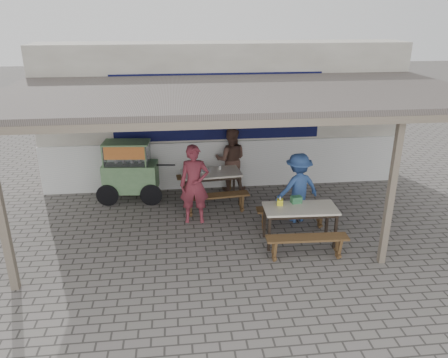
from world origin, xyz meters
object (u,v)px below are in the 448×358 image
object	(u,v)px
patron_street_side	(194,184)
donation_box	(296,200)
table_right	(300,211)
bench_right_wall	(292,213)
tissue_box	(280,202)
vendor_cart	(129,169)
condiment_jar	(220,167)
table_left	(211,175)
condiment_bowl	(206,172)
patron_right_table	(298,188)
bench_right_street	(307,242)
bench_left_street	(216,199)
bench_left_wall	(206,179)
patron_wall_side	(231,160)

from	to	relation	value
patron_street_side	donation_box	xyz separation A→B (m)	(1.91, -0.93, -0.03)
table_right	bench_right_wall	xyz separation A→B (m)	(0.02, 0.60, -0.33)
patron_street_side	tissue_box	xyz separation A→B (m)	(1.58, -0.99, -0.04)
vendor_cart	condiment_jar	size ratio (longest dim) A/B	22.28
table_right	vendor_cart	world-z (taller)	vendor_cart
tissue_box	table_left	bearing A→B (deg)	120.74
condiment_bowl	patron_right_table	bearing A→B (deg)	-31.20
table_right	donation_box	size ratio (longest dim) A/B	7.03
table_left	bench_right_street	size ratio (longest dim) A/B	0.96
patron_right_table	condiment_bowl	size ratio (longest dim) A/B	6.84
tissue_box	donation_box	distance (m)	0.34
vendor_cart	condiment_jar	xyz separation A→B (m)	(2.09, -0.17, 0.02)
patron_street_side	tissue_box	world-z (taller)	patron_street_side
bench_right_street	patron_street_side	bearing A→B (deg)	139.96
table_left	donation_box	bearing A→B (deg)	-57.08
bench_left_street	condiment_bowl	xyz separation A→B (m)	(-0.18, 0.60, 0.44)
bench_left_street	tissue_box	world-z (taller)	tissue_box
donation_box	condiment_bowl	size ratio (longest dim) A/B	0.91
vendor_cart	tissue_box	distance (m)	3.79
table_right	bench_right_wall	bearing A→B (deg)	90.00
vendor_cart	patron_street_side	size ratio (longest dim) A/B	1.09
bench_left_wall	patron_right_table	xyz separation A→B (m)	(1.79, -1.79, 0.41)
tissue_box	vendor_cart	bearing A→B (deg)	142.86
condiment_jar	bench_left_street	bearing A→B (deg)	-101.70
bench_left_street	donation_box	world-z (taller)	donation_box
patron_wall_side	condiment_bowl	size ratio (longest dim) A/B	7.21
table_left	patron_right_table	bearing A→B (deg)	-39.13
table_right	bench_left_wall	bearing A→B (deg)	122.31
patron_street_side	condiment_bowl	xyz separation A→B (m)	(0.30, 0.92, -0.07)
bench_right_street	bench_right_wall	xyz separation A→B (m)	(0.05, 1.20, 0.00)
bench_left_wall	donation_box	world-z (taller)	donation_box
patron_right_table	patron_street_side	bearing A→B (deg)	-20.21
bench_right_wall	patron_right_table	xyz separation A→B (m)	(0.19, 0.35, 0.41)
bench_left_street	bench_right_wall	world-z (taller)	same
bench_left_street	tissue_box	xyz separation A→B (m)	(1.10, -1.31, 0.47)
patron_wall_side	tissue_box	size ratio (longest dim) A/B	14.08
table_right	patron_wall_side	world-z (taller)	patron_wall_side
bench_right_wall	condiment_jar	world-z (taller)	condiment_jar
bench_right_street	patron_wall_side	bearing A→B (deg)	107.83
table_right	tissue_box	world-z (taller)	tissue_box
table_left	condiment_jar	world-z (taller)	condiment_jar
donation_box	condiment_jar	size ratio (longest dim) A/B	2.42
table_right	bench_right_street	size ratio (longest dim) A/B	0.94
bench_right_street	patron_right_table	xyz separation A→B (m)	(0.23, 1.55, 0.41)
table_left	donation_box	world-z (taller)	donation_box
patron_right_table	condiment_jar	world-z (taller)	patron_right_table
bench_right_wall	donation_box	bearing A→B (deg)	-95.30
table_left	bench_right_street	world-z (taller)	table_left
patron_right_table	bench_right_street	bearing A→B (deg)	66.45
bench_right_street	condiment_bowl	size ratio (longest dim) A/B	6.77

